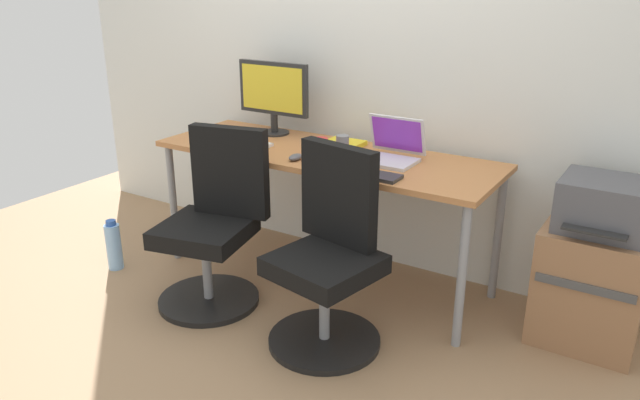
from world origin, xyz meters
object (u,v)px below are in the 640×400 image
(office_chair_left, at_px, (214,227))
(open_laptop, at_px, (390,150))
(water_bottle_on_floor, at_px, (114,246))
(office_chair_right, at_px, (329,258))
(printer, at_px, (604,205))
(coffee_mug, at_px, (320,146))
(side_cabinet, at_px, (590,285))
(desktop_monitor, at_px, (273,93))

(office_chair_left, xyz_separation_m, open_laptop, (0.72, 0.59, 0.39))
(water_bottle_on_floor, xyz_separation_m, open_laptop, (1.49, 0.64, 0.66))
(office_chair_right, xyz_separation_m, water_bottle_on_floor, (-1.48, -0.05, -0.28))
(office_chair_right, height_order, open_laptop, open_laptop)
(office_chair_right, relative_size, open_laptop, 3.03)
(printer, height_order, open_laptop, open_laptop)
(coffee_mug, bearing_deg, office_chair_right, -53.85)
(open_laptop, distance_m, coffee_mug, 0.38)
(printer, xyz_separation_m, coffee_mug, (-1.40, -0.17, 0.11))
(side_cabinet, distance_m, water_bottle_on_floor, 2.63)
(side_cabinet, height_order, coffee_mug, coffee_mug)
(water_bottle_on_floor, distance_m, desktop_monitor, 1.32)
(water_bottle_on_floor, relative_size, open_laptop, 1.00)
(office_chair_left, height_order, printer, office_chair_left)
(side_cabinet, relative_size, printer, 1.43)
(office_chair_right, xyz_separation_m, desktop_monitor, (-0.83, 0.72, 0.58))
(side_cabinet, xyz_separation_m, water_bottle_on_floor, (-2.53, -0.70, -0.14))
(office_chair_left, relative_size, office_chair_right, 1.00)
(printer, relative_size, coffee_mug, 4.35)
(desktop_monitor, bearing_deg, water_bottle_on_floor, -129.98)
(open_laptop, bearing_deg, water_bottle_on_floor, -156.72)
(open_laptop, bearing_deg, side_cabinet, 3.50)
(office_chair_left, relative_size, coffee_mug, 10.22)
(office_chair_left, height_order, open_laptop, open_laptop)
(office_chair_left, distance_m, printer, 1.90)
(desktop_monitor, bearing_deg, office_chair_right, -40.86)
(office_chair_left, bearing_deg, office_chair_right, 0.02)
(water_bottle_on_floor, bearing_deg, desktop_monitor, 50.02)
(office_chair_right, height_order, printer, office_chair_right)
(printer, relative_size, desktop_monitor, 0.83)
(side_cabinet, xyz_separation_m, coffee_mug, (-1.40, -0.18, 0.52))
(printer, height_order, water_bottle_on_floor, printer)
(side_cabinet, bearing_deg, office_chair_right, -148.24)
(office_chair_left, height_order, desktop_monitor, desktop_monitor)
(side_cabinet, height_order, printer, printer)
(printer, relative_size, open_laptop, 1.29)
(water_bottle_on_floor, distance_m, coffee_mug, 1.41)
(office_chair_right, bearing_deg, open_laptop, 89.00)
(office_chair_right, bearing_deg, water_bottle_on_floor, -178.06)
(desktop_monitor, relative_size, open_laptop, 1.55)
(printer, bearing_deg, desktop_monitor, 177.98)
(side_cabinet, relative_size, coffee_mug, 6.21)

